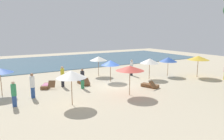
# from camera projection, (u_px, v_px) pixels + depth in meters

# --- Properties ---
(ground_plane) EXTENTS (60.00, 60.00, 0.00)m
(ground_plane) POSITION_uv_depth(u_px,v_px,m) (113.00, 85.00, 19.58)
(ground_plane) COLOR beige
(ocean_water) EXTENTS (48.00, 16.00, 0.06)m
(ocean_water) POSITION_uv_depth(u_px,v_px,m) (58.00, 62.00, 33.95)
(ocean_water) COLOR #3D6075
(ocean_water) RESTS_ON ground_plane
(umbrella_0) EXTENTS (2.16, 2.16, 2.28)m
(umbrella_0) POSITION_uv_depth(u_px,v_px,m) (130.00, 68.00, 16.10)
(umbrella_0) COLOR brown
(umbrella_0) RESTS_ON ground_plane
(umbrella_1) EXTENTS (1.88, 1.88, 2.14)m
(umbrella_1) POSITION_uv_depth(u_px,v_px,m) (98.00, 58.00, 23.15)
(umbrella_1) COLOR brown
(umbrella_1) RESTS_ON ground_plane
(umbrella_2) EXTENTS (1.90, 1.90, 2.06)m
(umbrella_2) POSITION_uv_depth(u_px,v_px,m) (168.00, 59.00, 23.05)
(umbrella_2) COLOR olive
(umbrella_2) RESTS_ON ground_plane
(umbrella_3) EXTENTS (2.23, 2.23, 2.27)m
(umbrella_3) POSITION_uv_depth(u_px,v_px,m) (198.00, 58.00, 22.55)
(umbrella_3) COLOR olive
(umbrella_3) RESTS_ON ground_plane
(umbrella_4) EXTENTS (1.92, 1.92, 2.12)m
(umbrella_4) POSITION_uv_depth(u_px,v_px,m) (0.00, 70.00, 16.00)
(umbrella_4) COLOR olive
(umbrella_4) RESTS_ON ground_plane
(umbrella_5) EXTENTS (1.83, 1.83, 2.08)m
(umbrella_5) POSITION_uv_depth(u_px,v_px,m) (110.00, 63.00, 20.57)
(umbrella_5) COLOR brown
(umbrella_5) RESTS_ON ground_plane
(umbrella_6) EXTENTS (2.00, 2.00, 2.33)m
(umbrella_6) POSITION_uv_depth(u_px,v_px,m) (71.00, 74.00, 13.91)
(umbrella_6) COLOR brown
(umbrella_6) RESTS_ON ground_plane
(umbrella_7) EXTENTS (1.95, 1.95, 2.10)m
(umbrella_7) POSITION_uv_depth(u_px,v_px,m) (150.00, 61.00, 21.72)
(umbrella_7) COLOR brown
(umbrella_7) RESTS_ON ground_plane
(lounger_0) EXTENTS (1.31, 1.77, 0.69)m
(lounger_0) POSITION_uv_depth(u_px,v_px,m) (47.00, 86.00, 18.50)
(lounger_0) COLOR brown
(lounger_0) RESTS_ON ground_plane
(lounger_1) EXTENTS (1.19, 1.78, 0.69)m
(lounger_1) POSITION_uv_depth(u_px,v_px,m) (150.00, 85.00, 18.64)
(lounger_1) COLOR brown
(lounger_1) RESTS_ON ground_plane
(lounger_2) EXTENTS (0.68, 1.72, 0.68)m
(lounger_2) POSITION_uv_depth(u_px,v_px,m) (84.00, 83.00, 19.66)
(lounger_2) COLOR brown
(lounger_2) RESTS_ON ground_plane
(person_0) EXTENTS (0.40, 0.40, 1.69)m
(person_0) POSITION_uv_depth(u_px,v_px,m) (14.00, 94.00, 13.82)
(person_0) COLOR #2D4C8C
(person_0) RESTS_ON ground_plane
(person_1) EXTENTS (0.33, 0.33, 1.84)m
(person_1) POSITION_uv_depth(u_px,v_px,m) (63.00, 76.00, 18.70)
(person_1) COLOR #26262D
(person_1) RESTS_ON ground_plane
(person_2) EXTENTS (0.44, 0.44, 1.71)m
(person_2) POSITION_uv_depth(u_px,v_px,m) (82.00, 79.00, 18.18)
(person_2) COLOR #338C59
(person_2) RESTS_ON ground_plane
(person_3) EXTENTS (0.45, 0.45, 1.85)m
(person_3) POSITION_uv_depth(u_px,v_px,m) (32.00, 85.00, 15.61)
(person_3) COLOR #2D4C8C
(person_3) RESTS_ON ground_plane
(person_4) EXTENTS (0.35, 0.35, 1.75)m
(person_4) POSITION_uv_depth(u_px,v_px,m) (132.00, 68.00, 23.47)
(person_4) COLOR #26262D
(person_4) RESTS_ON ground_plane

